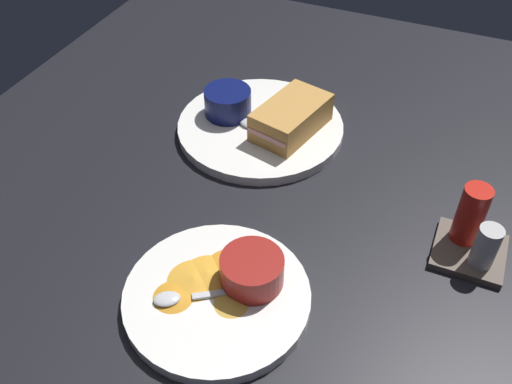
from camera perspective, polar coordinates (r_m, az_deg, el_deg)
The scene contains 10 objects.
ground_plane at distance 88.20cm, azimuth 3.68°, elevation 1.46°, with size 110.00×110.00×3.00cm, color black.
plate_sandwich_main at distance 94.11cm, azimuth 0.44°, elevation 6.44°, with size 26.91×26.91×1.60cm, color white.
sandwich_half_near at distance 91.05cm, azimuth 3.53°, elevation 7.42°, with size 14.55×10.50×4.80cm.
ramekin_dark_sauce at distance 94.72cm, azimuth -2.83°, elevation 8.99°, with size 7.67×7.67×4.39cm.
spoon_by_dark_ramekin at distance 92.39cm, azimuth -0.25°, elevation 6.55°, with size 4.96×9.72×0.80cm.
plate_chips_companion at distance 69.92cm, azimuth -3.67°, elevation -10.47°, with size 22.55×22.55×1.60cm, color white.
ramekin_light_gravy at distance 68.75cm, azimuth -0.40°, elevation -7.72°, with size 7.71×7.71×3.85cm.
spoon_by_gravy_ramekin at distance 68.97cm, azimuth -7.75°, elevation -10.37°, with size 6.61×9.08×0.80cm.
plantain_chip_scatter at distance 70.34cm, azimuth -4.64°, elevation -8.62°, with size 13.77×12.36×0.60cm.
condiment_caddy at distance 77.98cm, azimuth 20.82°, elevation -3.91°, with size 9.00×9.00×9.50cm.
Camera 1 is at (62.76, 20.62, 56.94)cm, focal length 40.19 mm.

